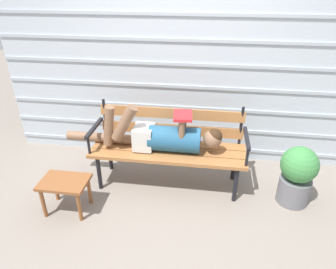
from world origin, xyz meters
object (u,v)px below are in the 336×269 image
object	(u,v)px
park_bench	(169,143)
reclining_person	(162,136)
potted_plant	(297,174)
footstool	(65,186)

from	to	relation	value
park_bench	reclining_person	xyz separation A→B (m)	(-0.07, -0.07, 0.11)
potted_plant	reclining_person	bearing A→B (deg)	175.38
reclining_person	footstool	bearing A→B (deg)	-146.79
park_bench	potted_plant	bearing A→B (deg)	-7.94
park_bench	footstool	distance (m)	1.12
footstool	reclining_person	bearing A→B (deg)	33.21
footstool	park_bench	bearing A→B (deg)	34.43
reclining_person	potted_plant	world-z (taller)	reclining_person
footstool	potted_plant	xyz separation A→B (m)	(2.21, 0.44, 0.05)
park_bench	reclining_person	world-z (taller)	reclining_person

